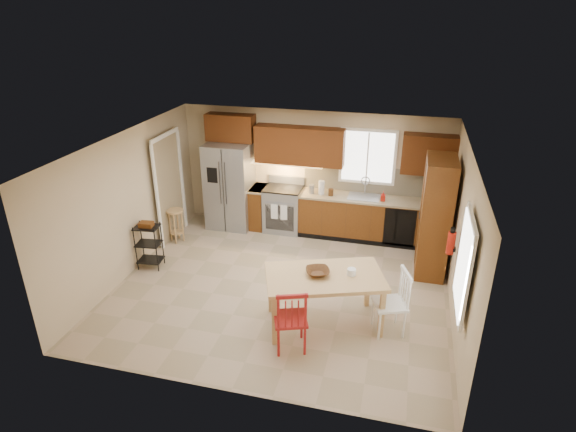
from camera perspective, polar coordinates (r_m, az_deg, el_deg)
The scene contains 33 objects.
floor at distance 8.31m, azimuth -0.71°, elevation -8.35°, with size 5.50×5.50×0.00m, color tan.
ceiling at distance 7.28m, azimuth -0.82°, elevation 8.47°, with size 5.50×5.00×0.02m, color silver.
wall_back at distance 9.98m, azimuth 2.97°, elevation 5.33°, with size 5.50×0.02×2.50m, color #CCB793.
wall_front at distance 5.65m, azimuth -7.45°, elevation -10.84°, with size 5.50×0.02×2.50m, color #CCB793.
wall_left at distance 8.78m, azimuth -18.37°, elevation 1.38°, with size 0.02×5.00×2.50m, color #CCB793.
wall_right at distance 7.55m, azimuth 19.86°, elevation -2.63°, with size 0.02×5.00×2.50m, color #CCB793.
refrigerator at distance 10.21m, azimuth -6.91°, elevation 3.60°, with size 0.92×0.75×1.82m, color gray.
range_stove at distance 10.09m, azimuth -0.54°, elevation 0.78°, with size 0.76×0.63×0.92m, color gray.
base_cabinet_narrow at distance 10.25m, azimuth -3.50°, elevation 1.06°, with size 0.30×0.60×0.90m, color brown.
base_cabinet_run at distance 9.84m, azimuth 9.89°, elevation -0.30°, with size 2.92×0.60×0.90m, color brown.
dishwasher at distance 9.56m, azimuth 13.07°, elevation -1.35°, with size 0.60×0.02×0.78m, color black.
backsplash at distance 9.83m, azimuth 10.35°, elevation 4.21°, with size 2.92×0.03×0.55m, color beige.
upper_over_fridge at distance 10.03m, azimuth -6.84°, elevation 10.36°, with size 1.00×0.35×0.55m, color #53240D.
upper_left_block at distance 9.69m, azimuth 1.37°, elevation 8.35°, with size 1.80×0.35×0.75m, color #53240D.
upper_right_block at distance 9.48m, azimuth 16.38°, elevation 6.99°, with size 1.00×0.35×0.75m, color #53240D.
window_back at distance 9.69m, azimuth 9.43°, elevation 6.95°, with size 1.12×0.04×1.12m, color white.
sink at distance 9.69m, azimuth 8.95°, elevation 2.01°, with size 0.62×0.46×0.16m, color gray.
undercab_glow at distance 9.85m, azimuth -0.40°, elevation 6.22°, with size 1.60×0.30×0.01m, color #FFBF66.
soap_bottle at distance 9.53m, azimuth 11.21°, elevation 2.32°, with size 0.09×0.09×0.19m, color #AE180C.
paper_towel at distance 9.68m, azimuth 3.98°, elevation 3.38°, with size 0.12×0.12×0.28m, color white.
canister_steel at distance 9.73m, azimuth 2.81°, elevation 3.21°, with size 0.11×0.11×0.18m, color gray.
canister_wood at distance 9.65m, azimuth 5.10°, elevation 2.82°, with size 0.10×0.10×0.14m, color #503115.
pantry at distance 8.69m, azimuth 17.06°, elevation -0.12°, with size 0.50×0.95×2.10m, color brown.
fire_extinguisher at distance 7.74m, azimuth 18.75°, elevation -3.05°, with size 0.12×0.12×0.36m, color #AE180C.
window_right at distance 6.43m, azimuth 20.19°, elevation -5.48°, with size 0.04×1.02×1.32m, color white.
doorway at distance 9.85m, azimuth -13.94°, elevation 3.13°, with size 0.04×0.95×2.10m, color #8C7A59.
dining_table at distance 7.25m, azimuth 4.27°, elevation -9.92°, with size 1.69×0.95×0.83m, color tan, non-canonical shape.
chair_red at distance 6.74m, azimuth 0.29°, elevation -11.94°, with size 0.47×0.47×1.00m, color maroon, non-canonical shape.
chair_white at distance 7.18m, azimuth 11.95°, elevation -10.01°, with size 0.47×0.47×1.00m, color white, non-canonical shape.
table_bowl at distance 7.04m, azimuth 3.53°, elevation -6.95°, with size 0.34×0.34×0.08m, color #503115.
table_jar at distance 7.06m, azimuth 7.52°, elevation -6.75°, with size 0.13×0.13×0.16m, color white.
bar_stool at distance 9.91m, azimuth -13.09°, elevation -1.10°, with size 0.33×0.33×0.68m, color tan, non-canonical shape.
utility_cart at distance 9.04m, azimuth -16.15°, elevation -3.43°, with size 0.43×0.33×0.85m, color black, non-canonical shape.
Camera 1 is at (1.83, -6.76, 4.48)m, focal length 30.00 mm.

